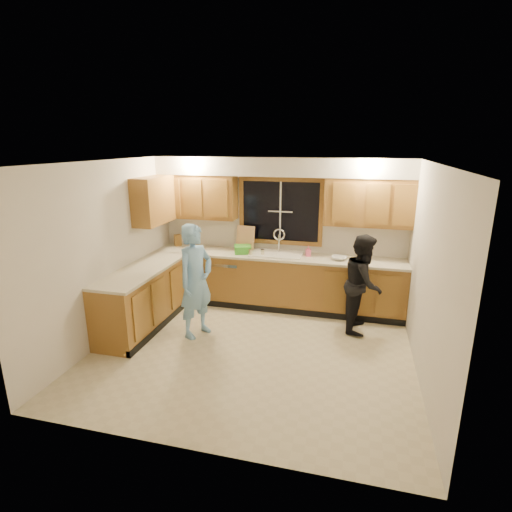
% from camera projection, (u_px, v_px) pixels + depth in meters
% --- Properties ---
extents(floor, '(4.20, 4.20, 0.00)m').
position_uv_depth(floor, '(252.00, 350.00, 5.43)').
color(floor, '#C1B695').
rests_on(floor, ground).
extents(ceiling, '(4.20, 4.20, 0.00)m').
position_uv_depth(ceiling, '(252.00, 162.00, 4.74)').
color(ceiling, white).
extents(wall_back, '(4.20, 0.00, 4.20)m').
position_uv_depth(wall_back, '(280.00, 232.00, 6.85)').
color(wall_back, beige).
rests_on(wall_back, ground).
extents(wall_left, '(0.00, 3.80, 3.80)m').
position_uv_depth(wall_left, '(107.00, 252.00, 5.58)').
color(wall_left, beige).
rests_on(wall_left, ground).
extents(wall_right, '(0.00, 3.80, 3.80)m').
position_uv_depth(wall_right, '(428.00, 276.00, 4.58)').
color(wall_right, beige).
rests_on(wall_right, ground).
extents(base_cabinets_back, '(4.20, 0.60, 0.88)m').
position_uv_depth(base_cabinets_back, '(276.00, 282.00, 6.80)').
color(base_cabinets_back, olive).
rests_on(base_cabinets_back, ground).
extents(base_cabinets_left, '(0.60, 1.90, 0.88)m').
position_uv_depth(base_cabinets_left, '(144.00, 299.00, 6.06)').
color(base_cabinets_left, olive).
rests_on(base_cabinets_left, ground).
extents(countertop_back, '(4.20, 0.63, 0.04)m').
position_uv_depth(countertop_back, '(276.00, 256.00, 6.65)').
color(countertop_back, beige).
rests_on(countertop_back, base_cabinets_back).
extents(countertop_left, '(0.63, 1.90, 0.04)m').
position_uv_depth(countertop_left, '(142.00, 270.00, 5.93)').
color(countertop_left, beige).
rests_on(countertop_left, base_cabinets_left).
extents(upper_cabinets_left, '(1.35, 0.33, 0.75)m').
position_uv_depth(upper_cabinets_left, '(198.00, 197.00, 6.88)').
color(upper_cabinets_left, olive).
rests_on(upper_cabinets_left, wall_back).
extents(upper_cabinets_right, '(1.35, 0.33, 0.75)m').
position_uv_depth(upper_cabinets_right, '(369.00, 203.00, 6.20)').
color(upper_cabinets_right, olive).
rests_on(upper_cabinets_right, wall_back).
extents(upper_cabinets_return, '(0.33, 0.90, 0.75)m').
position_uv_depth(upper_cabinets_return, '(154.00, 200.00, 6.43)').
color(upper_cabinets_return, olive).
rests_on(upper_cabinets_return, wall_left).
extents(soffit, '(4.20, 0.35, 0.30)m').
position_uv_depth(soffit, '(279.00, 167.00, 6.39)').
color(soffit, beige).
rests_on(soffit, wall_back).
extents(window_frame, '(1.44, 0.03, 1.14)m').
position_uv_depth(window_frame, '(280.00, 211.00, 6.75)').
color(window_frame, black).
rests_on(window_frame, wall_back).
extents(sink, '(0.86, 0.52, 0.57)m').
position_uv_depth(sink, '(276.00, 258.00, 6.68)').
color(sink, white).
rests_on(sink, countertop_back).
extents(dishwasher, '(0.60, 0.56, 0.82)m').
position_uv_depth(dishwasher, '(228.00, 279.00, 7.00)').
color(dishwasher, white).
rests_on(dishwasher, floor).
extents(stove, '(0.58, 0.75, 0.90)m').
position_uv_depth(stove, '(123.00, 313.00, 5.52)').
color(stove, white).
rests_on(stove, floor).
extents(man, '(0.60, 0.71, 1.65)m').
position_uv_depth(man, '(196.00, 281.00, 5.67)').
color(man, '#78AFE2').
rests_on(man, floor).
extents(woman, '(0.61, 0.75, 1.46)m').
position_uv_depth(woman, '(363.00, 283.00, 5.86)').
color(woman, black).
rests_on(woman, floor).
extents(knife_block, '(0.15, 0.15, 0.21)m').
position_uv_depth(knife_block, '(178.00, 240.00, 7.21)').
color(knife_block, olive).
rests_on(knife_block, countertop_back).
extents(cutting_board, '(0.33, 0.14, 0.43)m').
position_uv_depth(cutting_board, '(245.00, 238.00, 6.88)').
color(cutting_board, tan).
rests_on(cutting_board, countertop_back).
extents(dish_crate, '(0.34, 0.33, 0.13)m').
position_uv_depth(dish_crate, '(243.00, 249.00, 6.75)').
color(dish_crate, green).
rests_on(dish_crate, countertop_back).
extents(soap_bottle, '(0.10, 0.10, 0.17)m').
position_uv_depth(soap_bottle, '(308.00, 251.00, 6.55)').
color(soap_bottle, '#E4567D').
rests_on(soap_bottle, countertop_back).
extents(bowl, '(0.27, 0.27, 0.06)m').
position_uv_depth(bowl, '(339.00, 258.00, 6.36)').
color(bowl, silver).
rests_on(bowl, countertop_back).
extents(can_left, '(0.07, 0.07, 0.11)m').
position_uv_depth(can_left, '(250.00, 253.00, 6.55)').
color(can_left, beige).
rests_on(can_left, countertop_back).
extents(can_right, '(0.07, 0.07, 0.11)m').
position_uv_depth(can_right, '(262.00, 253.00, 6.58)').
color(can_right, beige).
rests_on(can_right, countertop_back).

